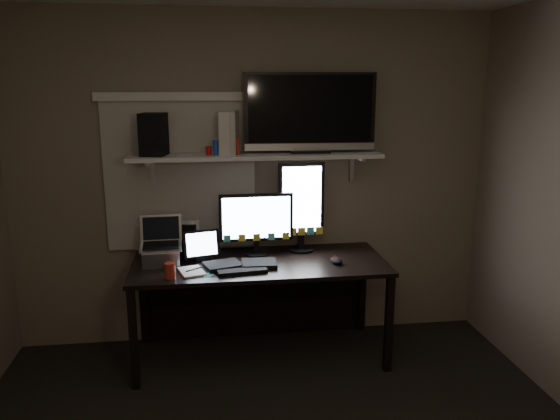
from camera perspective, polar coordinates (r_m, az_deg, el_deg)
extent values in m
plane|color=#6B5F4C|center=(4.14, -2.70, 3.07)|extent=(3.60, 0.00, 3.60)
cube|color=beige|center=(4.11, -10.37, 3.49)|extent=(1.10, 0.02, 1.10)
cube|color=black|center=(3.91, -2.13, -5.62)|extent=(1.80, 0.75, 0.03)
cube|color=black|center=(4.37, -2.55, -8.67)|extent=(1.80, 0.02, 0.70)
cube|color=black|center=(3.76, -15.06, -12.91)|extent=(0.05, 0.05, 0.70)
cube|color=black|center=(3.92, 11.30, -11.60)|extent=(0.05, 0.05, 0.70)
cube|color=black|center=(4.37, -13.98, -9.08)|extent=(0.05, 0.05, 0.70)
cube|color=black|center=(4.51, 8.54, -8.14)|extent=(0.05, 0.05, 0.70)
cube|color=silver|center=(3.94, -2.51, 5.71)|extent=(1.80, 0.35, 0.03)
cube|color=black|center=(3.99, -2.50, -1.48)|extent=(0.54, 0.07, 0.47)
cube|color=black|center=(4.08, 2.24, 0.38)|extent=(0.35, 0.08, 0.69)
cube|color=black|center=(3.81, -4.09, -5.71)|extent=(0.53, 0.26, 0.03)
ellipsoid|color=black|center=(3.88, 5.91, -5.27)|extent=(0.09, 0.13, 0.04)
cube|color=white|center=(3.74, -9.22, -6.36)|extent=(0.20, 0.24, 0.01)
cube|color=black|center=(3.93, -8.17, -3.70)|extent=(0.28, 0.17, 0.23)
cube|color=black|center=(4.09, -10.06, -2.92)|extent=(0.22, 0.14, 0.25)
cube|color=#ADADB2|center=(3.89, -12.38, -3.30)|extent=(0.30, 0.25, 0.32)
cylinder|color=maroon|center=(3.64, -11.41, -6.23)|extent=(0.09, 0.09, 0.10)
cube|color=black|center=(3.97, 3.14, 10.08)|extent=(0.95, 0.20, 0.57)
cube|color=beige|center=(3.91, -5.36, 8.04)|extent=(0.15, 0.26, 0.30)
cube|color=black|center=(3.90, -13.06, 7.70)|extent=(0.20, 0.22, 0.29)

